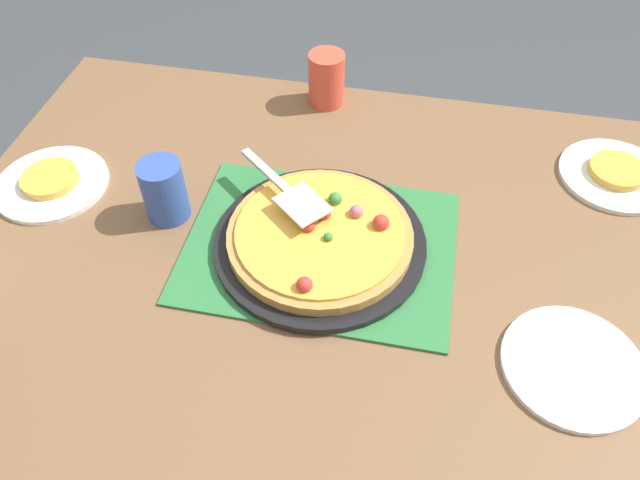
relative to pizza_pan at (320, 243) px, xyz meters
The scene contains 13 objects.
ground_plane 0.76m from the pizza_pan, ahead, with size 8.00×8.00×0.00m, color #3D4247.
dining_table 0.12m from the pizza_pan, ahead, with size 1.40×1.00×0.75m.
placemat 0.01m from the pizza_pan, ahead, with size 0.48×0.36×0.01m, color #2D753D.
pizza_pan is the anchor object (origin of this frame).
pizza 0.02m from the pizza_pan, 165.65° to the right, with size 0.33×0.33×0.05m.
plate_near_left 0.62m from the pizza_pan, 151.14° to the right, with size 0.22×0.22×0.01m, color white.
plate_far_right 0.56m from the pizza_pan, ahead, with size 0.22×0.22×0.01m, color white.
plate_side 0.46m from the pizza_pan, 159.08° to the left, with size 0.22×0.22×0.01m, color white.
served_slice_left 0.62m from the pizza_pan, 151.14° to the right, with size 0.11×0.11×0.02m, color gold.
served_slice_right 0.56m from the pizza_pan, ahead, with size 0.11×0.11×0.02m, color gold.
cup_near 0.30m from the pizza_pan, ahead, with size 0.08×0.08×0.12m, color #3351AD.
cup_far 0.44m from the pizza_pan, 80.48° to the right, with size 0.08×0.08×0.12m, color #E04C38.
pizza_server 0.11m from the pizza_pan, 40.54° to the right, with size 0.20×0.18×0.01m.
Camera 1 is at (-0.14, 0.70, 1.58)m, focal length 34.04 mm.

